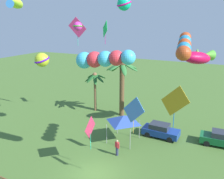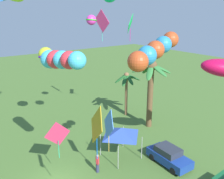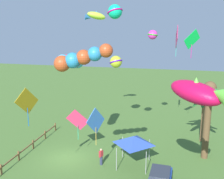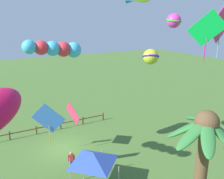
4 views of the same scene
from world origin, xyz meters
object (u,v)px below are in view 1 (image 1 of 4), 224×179
kite_diamond_0 (175,102)px  kite_tube_4 (184,46)px  spectator_0 (117,147)px  palm_tree_1 (122,75)px  parked_car_0 (160,130)px  kite_diamond_1 (134,110)px  festival_tent (124,119)px  kite_ball_7 (42,60)px  palm_tree_0 (95,81)px  kite_ball_9 (124,4)px  kite_tube_6 (102,59)px  parked_car_1 (221,139)px  kite_ball_5 (78,26)px  kite_diamond_2 (90,128)px  kite_diamond_10 (77,28)px  kite_fish_3 (198,57)px  kite_fish_11 (15,3)px  kite_diamond_8 (105,29)px

kite_diamond_0 → kite_tube_4: bearing=95.8°
kite_diamond_0 → spectator_0: bearing=147.5°
palm_tree_1 → parked_car_0: size_ratio=1.92×
palm_tree_1 → kite_tube_4: (9.08, -9.08, 4.94)m
spectator_0 → kite_diamond_1: 4.25m
festival_tent → kite_ball_7: 10.05m
palm_tree_0 → kite_ball_9: bearing=-46.0°
kite_ball_9 → kite_tube_6: bearing=-89.7°
parked_car_1 → kite_tube_6: 15.22m
parked_car_1 → kite_diamond_0: 12.34m
kite_ball_5 → kite_diamond_0: bearing=-31.2°
kite_diamond_2 → parked_car_0: bearing=65.0°
parked_car_1 → kite_diamond_2: (-9.80, -9.07, 2.92)m
kite_diamond_0 → palm_tree_0: bearing=136.2°
kite_diamond_0 → kite_ball_7: bearing=166.9°
palm_tree_1 → parked_car_1: 13.54m
palm_tree_0 → kite_diamond_1: size_ratio=1.61×
palm_tree_1 → kite_ball_7: (-4.13, -9.82, 3.07)m
festival_tent → kite_diamond_10: kite_diamond_10 is taller
kite_ball_9 → kite_ball_5: bearing=159.0°
palm_tree_1 → kite_diamond_1: bearing=-60.3°
palm_tree_1 → kite_ball_5: size_ratio=5.75×
kite_ball_9 → kite_fish_3: bearing=49.3°
kite_diamond_0 → kite_diamond_2: (-6.94, 0.97, -3.67)m
festival_tent → kite_fish_3: kite_fish_3 is taller
kite_diamond_0 → kite_fish_11: kite_fish_11 is taller
festival_tent → kite_tube_4: bearing=-23.7°
parked_car_0 → parked_car_1: bearing=8.4°
palm_tree_1 → kite_ball_9: size_ratio=4.34×
spectator_0 → kite_tube_6: bearing=-90.5°
kite_ball_9 → kite_ball_7: bearing=-167.5°
parked_car_0 → kite_tube_6: (-2.62, -8.13, 8.74)m
festival_tent → kite_ball_9: size_ratio=1.64×
palm_tree_1 → kite_diamond_2: size_ratio=2.41×
kite_diamond_2 → kite_diamond_10: (-6.90, 8.78, 7.73)m
palm_tree_0 → kite_diamond_8: bearing=-34.1°
palm_tree_0 → kite_diamond_1: 13.22m
palm_tree_1 → kite_diamond_0: kite_diamond_0 is taller
palm_tree_1 → kite_tube_6: size_ratio=1.59×
kite_diamond_0 → kite_ball_9: size_ratio=1.62×
kite_diamond_2 → kite_tube_4: bearing=24.2°
kite_diamond_1 → kite_diamond_10: bearing=147.9°
kite_ball_5 → kite_ball_7: kite_ball_5 is taller
festival_tent → kite_diamond_2: size_ratio=0.91×
kite_diamond_8 → kite_fish_11: (-2.86, -10.48, 2.39)m
kite_diamond_1 → parked_car_1: bearing=42.2°
kite_diamond_1 → kite_fish_11: kite_fish_11 is taller
kite_diamond_0 → kite_diamond_1: size_ratio=0.84×
kite_tube_4 → kite_diamond_10: kite_diamond_10 is taller
kite_diamond_2 → kite_fish_3: 13.32m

